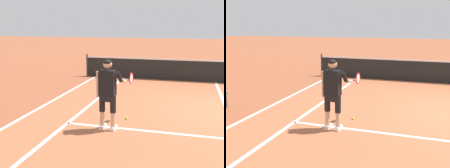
{
  "view_description": "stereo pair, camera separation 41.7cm",
  "coord_description": "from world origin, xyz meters",
  "views": [
    {
      "loc": [
        -1.17,
        -8.53,
        2.54
      ],
      "look_at": [
        -2.99,
        -1.93,
        1.05
      ],
      "focal_mm": 45.23,
      "sensor_mm": 36.0,
      "label": 1
    },
    {
      "loc": [
        -0.77,
        -8.41,
        2.54
      ],
      "look_at": [
        -2.99,
        -1.93,
        1.05
      ],
      "focal_mm": 45.23,
      "sensor_mm": 36.0,
      "label": 2
    }
  ],
  "objects": [
    {
      "name": "tennis_player",
      "position": [
        -2.98,
        -2.3,
        0.99
      ],
      "size": [
        0.71,
        1.1,
        1.71
      ],
      "color": "white",
      "rests_on": "ground"
    },
    {
      "name": "line_singles_left",
      "position": [
        -4.12,
        -0.86,
        0.0
      ],
      "size": [
        0.1,
        10.18,
        0.01
      ],
      "primitive_type": "cube",
      "color": "white",
      "rests_on": "ground"
    },
    {
      "name": "line_doubles_left",
      "position": [
        -5.49,
        -0.86,
        0.0
      ],
      "size": [
        0.1,
        10.18,
        0.01
      ],
      "primitive_type": "cube",
      "color": "white",
      "rests_on": "ground"
    },
    {
      "name": "tennis_ball_near_feet",
      "position": [
        -2.72,
        -1.48,
        0.03
      ],
      "size": [
        0.07,
        0.07,
        0.07
      ],
      "primitive_type": "sphere",
      "color": "#CCE02D",
      "rests_on": "ground"
    }
  ]
}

